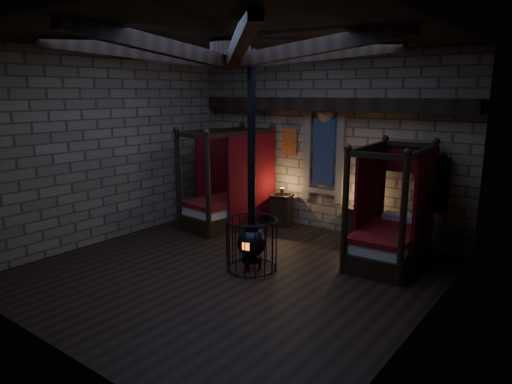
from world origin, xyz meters
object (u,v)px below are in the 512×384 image
Objects in this scene: bed_left at (230,201)px; stove at (252,239)px; bed_right at (391,233)px; trunk_left at (200,220)px; trunk_right at (365,257)px.

bed_left is 3.16m from stove.
bed_right is 2.81m from stove.
trunk_left is (-0.26, -0.82, -0.35)m from bed_left.
bed_left is 2.95× the size of trunk_left.
bed_right is (4.27, -0.07, -0.03)m from bed_left.
bed_left is 4.27m from bed_right.
stove is at bearing -15.37° from trunk_left.
bed_right is 0.57× the size of stove.
bed_left reaches higher than trunk_right.
trunk_right reaches higher than trunk_left.
bed_left is at bearing 169.47° from trunk_right.
stove is (-1.92, -2.05, 0.04)m from bed_right.
bed_left is 0.93m from trunk_left.
trunk_left is 2.93m from stove.
stove is at bearing -136.79° from bed_right.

